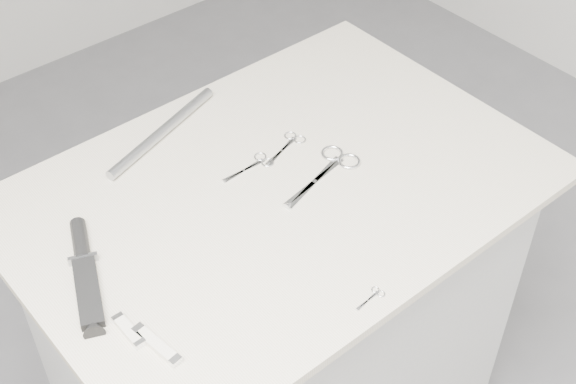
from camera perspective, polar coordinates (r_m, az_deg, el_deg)
plinth at (r=1.87m, az=-0.56°, el=-10.18°), size 0.90×0.60×0.90m
display_board at (r=1.52m, az=-0.68°, el=0.18°), size 1.00×0.70×0.02m
large_shears at (r=1.56m, az=3.11°, el=1.87°), size 0.20×0.09×0.01m
embroidery_scissors_a at (r=1.56m, az=-2.37°, el=1.95°), size 0.11×0.05×0.00m
embroidery_scissors_b at (r=1.61m, az=0.07°, el=3.45°), size 0.11×0.06×0.00m
tiny_scissors at (r=1.34m, az=6.04°, el=-7.41°), size 0.06×0.03×0.00m
sheathed_knife at (r=1.40m, az=-14.28°, el=-5.23°), size 0.13×0.24×0.03m
pocket_knife_a at (r=1.28m, az=-9.34°, el=-10.66°), size 0.03×0.10×0.01m
pocket_knife_b at (r=1.31m, az=-11.25°, el=-9.68°), size 0.02×0.07×0.01m
metal_rail at (r=1.64m, az=-8.93°, el=4.27°), size 0.31×0.12×0.02m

